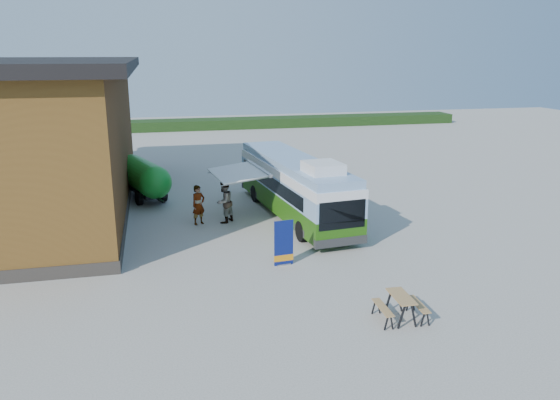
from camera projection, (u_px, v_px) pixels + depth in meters
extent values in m
plane|color=#BCB7AD|center=(291.00, 259.00, 21.40)|extent=(100.00, 100.00, 0.00)
cube|color=brown|center=(42.00, 141.00, 27.59)|extent=(8.00, 20.00, 7.00)
cube|color=black|center=(34.00, 65.00, 26.60)|extent=(9.60, 21.20, 0.50)
cube|color=#332D28|center=(50.00, 203.00, 28.45)|extent=(8.10, 20.10, 0.50)
cube|color=#264419|center=(277.00, 122.00, 58.72)|extent=(40.00, 3.00, 1.00)
cube|color=#357713|center=(294.00, 200.00, 26.82)|extent=(3.46, 11.03, 0.99)
cube|color=#85A9D0|center=(294.00, 182.00, 26.59)|extent=(3.46, 11.03, 0.81)
cube|color=black|center=(269.00, 182.00, 26.64)|extent=(1.05, 8.99, 0.63)
cube|color=black|center=(312.00, 178.00, 27.36)|extent=(1.05, 8.99, 0.63)
cube|color=white|center=(294.00, 170.00, 26.42)|extent=(3.46, 11.03, 0.41)
cube|color=#85A9D0|center=(294.00, 162.00, 26.32)|extent=(3.30, 10.84, 0.36)
cube|color=white|center=(323.00, 168.00, 23.09)|extent=(1.62, 1.78, 0.45)
cube|color=black|center=(342.00, 215.00, 21.71)|extent=(2.03, 0.29, 1.18)
cube|color=#2D2D2D|center=(341.00, 241.00, 22.06)|extent=(2.32, 0.46, 0.36)
cube|color=#2D2D2D|center=(261.00, 183.00, 31.78)|extent=(2.32, 0.46, 0.36)
cylinder|color=black|center=(302.00, 231.00, 23.31)|extent=(0.37, 0.93, 0.90)
cylinder|color=black|center=(345.00, 226.00, 23.95)|extent=(0.37, 0.93, 0.90)
cylinder|color=black|center=(256.00, 193.00, 29.47)|extent=(0.37, 0.93, 0.90)
cylinder|color=black|center=(291.00, 190.00, 30.12)|extent=(0.37, 0.93, 0.90)
cube|color=white|center=(237.00, 170.00, 25.86)|extent=(2.52, 3.67, 0.27)
cube|color=#A5A8AD|center=(259.00, 166.00, 26.17)|extent=(0.57, 3.74, 0.15)
cylinder|color=#A5A8AD|center=(245.00, 179.00, 24.59)|extent=(2.24, 0.30, 0.29)
cylinder|color=#A5A8AD|center=(230.00, 167.00, 27.18)|extent=(2.24, 0.30, 0.29)
cube|color=navy|center=(284.00, 243.00, 20.59)|extent=(0.75, 0.11, 1.78)
cube|color=orange|center=(284.00, 258.00, 20.75)|extent=(0.77, 0.12, 0.25)
cube|color=#A5A8AD|center=(284.00, 264.00, 20.82)|extent=(0.55, 0.24, 0.05)
cylinder|color=#A5A8AD|center=(284.00, 243.00, 20.61)|extent=(0.03, 0.03, 1.78)
cube|color=#AD8651|center=(401.00, 296.00, 16.37)|extent=(0.56, 1.26, 0.04)
cube|color=#AD8651|center=(383.00, 307.00, 16.34)|extent=(0.30, 1.25, 0.04)
cube|color=#AD8651|center=(418.00, 304.00, 16.56)|extent=(0.30, 1.25, 0.04)
cube|color=black|center=(402.00, 317.00, 15.95)|extent=(0.05, 0.05, 0.77)
cube|color=black|center=(414.00, 316.00, 16.02)|extent=(0.05, 0.05, 0.77)
cube|color=black|center=(388.00, 301.00, 16.93)|extent=(0.05, 0.05, 0.77)
cube|color=black|center=(399.00, 300.00, 17.00)|extent=(0.05, 0.05, 0.77)
imported|color=#999999|center=(198.00, 205.00, 25.49)|extent=(0.82, 0.73, 1.88)
imported|color=#999999|center=(224.00, 202.00, 25.74)|extent=(1.23, 1.23, 2.02)
cylinder|color=green|center=(143.00, 176.00, 29.89)|extent=(2.90, 4.19, 1.73)
sphere|color=green|center=(155.00, 182.00, 28.32)|extent=(1.73, 1.73, 1.73)
sphere|color=green|center=(132.00, 169.00, 31.45)|extent=(1.73, 1.73, 1.73)
cube|color=black|center=(144.00, 189.00, 30.09)|extent=(2.42, 4.18, 0.19)
cube|color=black|center=(160.00, 200.00, 28.07)|extent=(0.49, 1.12, 0.10)
cylinder|color=black|center=(139.00, 198.00, 28.84)|extent=(0.48, 0.80, 0.77)
cylinder|color=black|center=(163.00, 194.00, 29.54)|extent=(0.48, 0.80, 0.77)
cylinder|color=black|center=(126.00, 189.00, 30.72)|extent=(0.48, 0.80, 0.77)
cylinder|color=black|center=(149.00, 186.00, 31.41)|extent=(0.48, 0.80, 0.77)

